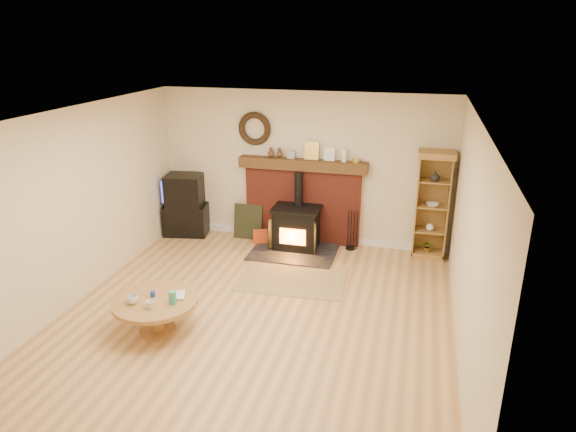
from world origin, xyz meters
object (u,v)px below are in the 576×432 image
(wood_stove, at_px, (296,229))
(curio_cabinet, at_px, (432,205))
(tv_unit, at_px, (186,206))
(coffee_table, at_px, (155,305))

(wood_stove, bearing_deg, curio_cabinet, 7.29)
(wood_stove, height_order, tv_unit, wood_stove)
(wood_stove, bearing_deg, tv_unit, 174.73)
(tv_unit, relative_size, coffee_table, 1.06)
(wood_stove, bearing_deg, coffee_table, -109.97)
(wood_stove, height_order, coffee_table, wood_stove)
(tv_unit, xyz_separation_m, coffee_table, (1.05, -3.10, -0.17))
(wood_stove, relative_size, coffee_table, 1.34)
(wood_stove, xyz_separation_m, tv_unit, (-2.10, 0.19, 0.17))
(tv_unit, height_order, coffee_table, tv_unit)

